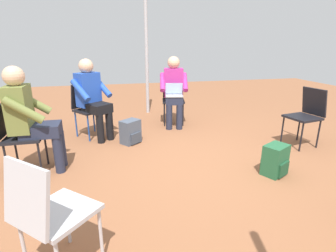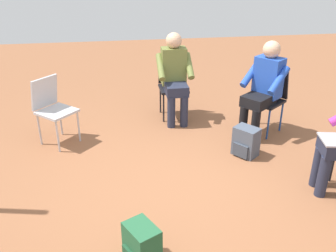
{
  "view_description": "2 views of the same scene",
  "coord_description": "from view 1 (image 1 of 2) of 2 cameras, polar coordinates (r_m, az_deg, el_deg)",
  "views": [
    {
      "loc": [
        -0.89,
        -2.87,
        1.47
      ],
      "look_at": [
        -0.22,
        0.07,
        0.51
      ],
      "focal_mm": 28.0,
      "sensor_mm": 36.0,
      "label": 1
    },
    {
      "loc": [
        3.16,
        -0.58,
        2.28
      ],
      "look_at": [
        0.07,
        -0.12,
        0.78
      ],
      "focal_mm": 40.0,
      "sensor_mm": 36.0,
      "label": 2
    }
  ],
  "objects": [
    {
      "name": "chair_north",
      "position": [
        4.95,
        1.14,
        6.37
      ],
      "size": [
        0.47,
        0.5,
        0.85
      ],
      "rotation": [
        0.0,
        0.0,
        2.95
      ],
      "color": "black",
      "rests_on": "ground"
    },
    {
      "name": "person_in_olive",
      "position": [
        3.32,
        -27.89,
        2.11
      ],
      "size": [
        0.52,
        0.49,
        1.24
      ],
      "rotation": [
        0.0,
        0.0,
        -1.56
      ],
      "color": "#23283D",
      "rests_on": "ground"
    },
    {
      "name": "chair_northwest",
      "position": [
        4.42,
        -17.21,
        4.17
      ],
      "size": [
        0.58,
        0.58,
        0.85
      ],
      "rotation": [
        0.0,
        0.0,
        -2.48
      ],
      "color": "black",
      "rests_on": "ground"
    },
    {
      "name": "backpack_near_laptop_user",
      "position": [
        3.29,
        22.24,
        -7.18
      ],
      "size": [
        0.34,
        0.31,
        0.36
      ],
      "rotation": [
        0.0,
        0.0,
        3.63
      ],
      "color": "#235B38",
      "rests_on": "ground"
    },
    {
      "name": "chair_east",
      "position": [
        4.3,
        27.95,
        2.54
      ],
      "size": [
        0.5,
        0.47,
        0.85
      ],
      "rotation": [
        0.0,
        0.0,
        1.75
      ],
      "color": "black",
      "rests_on": "ground"
    },
    {
      "name": "chair_southwest",
      "position": [
        1.83,
        -24.67,
        -16.38
      ],
      "size": [
        0.58,
        0.59,
        0.85
      ],
      "rotation": [
        0.0,
        0.0,
        -0.75
      ],
      "color": "#B7B7BC",
      "rests_on": "ground"
    },
    {
      "name": "person_with_laptop",
      "position": [
        4.75,
        1.25,
        8.29
      ],
      "size": [
        0.56,
        0.57,
        1.24
      ],
      "rotation": [
        0.0,
        0.0,
        2.95
      ],
      "color": "#23283D",
      "rests_on": "ground"
    },
    {
      "name": "ground_plane",
      "position": [
        3.34,
        3.96,
        -8.41
      ],
      "size": [
        14.0,
        14.0,
        0.0
      ],
      "primitive_type": "plane",
      "color": "brown"
    },
    {
      "name": "backpack_by_empty_chair",
      "position": [
        4.02,
        -8.17,
        -1.53
      ],
      "size": [
        0.34,
        0.33,
        0.36
      ],
      "rotation": [
        0.0,
        0.0,
        3.82
      ],
      "color": "#475160",
      "rests_on": "ground"
    },
    {
      "name": "person_in_blue",
      "position": [
        4.24,
        -16.19,
        6.47
      ],
      "size": [
        0.63,
        0.63,
        1.24
      ],
      "rotation": [
        0.0,
        0.0,
        -2.48
      ],
      "color": "black",
      "rests_on": "ground"
    },
    {
      "name": "chair_west",
      "position": [
        3.42,
        -30.11,
        -1.3
      ],
      "size": [
        0.44,
        0.4,
        0.85
      ],
      "rotation": [
        0.0,
        0.0,
        -1.56
      ],
      "color": "black",
      "rests_on": "ground"
    },
    {
      "name": "tent_pole_far",
      "position": [
        5.61,
        -4.66,
        14.81
      ],
      "size": [
        0.07,
        0.07,
        2.38
      ],
      "primitive_type": "cylinder",
      "color": "#B2B2B7",
      "rests_on": "ground"
    }
  ]
}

